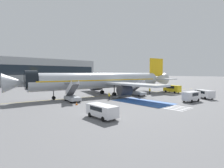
# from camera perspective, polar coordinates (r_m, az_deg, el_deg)

# --- Properties ---
(ground_plane) EXTENTS (600.00, 600.00, 0.00)m
(ground_plane) POSITION_cam_1_polar(r_m,az_deg,el_deg) (45.28, -3.01, -4.00)
(ground_plane) COLOR slate
(apron_leadline_yellow) EXTENTS (78.78, 13.60, 0.01)m
(apron_leadline_yellow) POSITION_cam_1_polar(r_m,az_deg,el_deg) (46.16, -3.17, -3.85)
(apron_leadline_yellow) COLOR gold
(apron_leadline_yellow) RESTS_ON ground_plane
(apron_stand_patch_blue) EXTENTS (6.50, 12.44, 0.01)m
(apron_stand_patch_blue) POSITION_cam_1_polar(r_m,az_deg,el_deg) (37.02, 9.87, -5.76)
(apron_stand_patch_blue) COLOR #2856A8
(apron_stand_patch_blue) RESTS_ON ground_plane
(apron_walkway_bar_0) EXTENTS (0.44, 3.60, 0.01)m
(apron_walkway_bar_0) POSITION_cam_1_polar(r_m,az_deg,el_deg) (30.68, 19.18, -7.86)
(apron_walkway_bar_0) COLOR silver
(apron_walkway_bar_0) RESTS_ON ground_plane
(apron_walkway_bar_1) EXTENTS (0.44, 3.60, 0.01)m
(apron_walkway_bar_1) POSITION_cam_1_polar(r_m,az_deg,el_deg) (31.72, 20.22, -7.51)
(apron_walkway_bar_1) COLOR silver
(apron_walkway_bar_1) RESTS_ON ground_plane
(apron_walkway_bar_2) EXTENTS (0.44, 3.60, 0.01)m
(apron_walkway_bar_2) POSITION_cam_1_polar(r_m,az_deg,el_deg) (32.78, 21.20, -7.18)
(apron_walkway_bar_2) COLOR silver
(apron_walkway_bar_2) RESTS_ON ground_plane
(apron_walkway_bar_3) EXTENTS (0.44, 3.60, 0.01)m
(apron_walkway_bar_3) POSITION_cam_1_polar(r_m,az_deg,el_deg) (33.84, 22.11, -6.86)
(apron_walkway_bar_3) COLOR silver
(apron_walkway_bar_3) RESTS_ON ground_plane
(airliner) EXTENTS (46.39, 33.64, 10.66)m
(airliner) POSITION_cam_1_polar(r_m,az_deg,el_deg) (46.11, -2.55, 1.06)
(airliner) COLOR #B7BCC4
(airliner) RESTS_ON ground_plane
(boarding_stairs_forward) EXTENTS (2.97, 5.48, 4.53)m
(boarding_stairs_forward) POSITION_cam_1_polar(r_m,az_deg,el_deg) (37.80, -12.85, -3.98)
(boarding_stairs_forward) COLOR #ADB2BA
(boarding_stairs_forward) RESTS_ON ground_plane
(boarding_stairs_aft) EXTENTS (2.97, 5.48, 4.26)m
(boarding_stairs_aft) POSITION_cam_1_polar(r_m,az_deg,el_deg) (46.96, 8.23, -2.50)
(boarding_stairs_aft) COLOR #ADB2BA
(boarding_stairs_aft) RESTS_ON ground_plane
(fuel_tanker) EXTENTS (10.21, 3.35, 3.35)m
(fuel_tanker) POSITION_cam_1_polar(r_m,az_deg,el_deg) (70.06, -9.46, 0.05)
(fuel_tanker) COLOR #38383D
(fuel_tanker) RESTS_ON ground_plane
(service_van_0) EXTENTS (4.16, 4.99, 1.98)m
(service_van_0) POSITION_cam_1_polar(r_m,az_deg,el_deg) (46.48, 27.97, -2.74)
(service_van_0) COLOR silver
(service_van_0) RESTS_ON ground_plane
(service_van_1) EXTENTS (2.76, 5.59, 2.27)m
(service_van_1) POSITION_cam_1_polar(r_m,az_deg,el_deg) (56.16, 19.02, -1.32)
(service_van_1) COLOR yellow
(service_van_1) RESTS_ON ground_plane
(service_van_2) EXTENTS (2.11, 4.84, 1.79)m
(service_van_2) POSITION_cam_1_polar(r_m,az_deg,el_deg) (23.49, -3.35, -8.45)
(service_van_2) COLOR silver
(service_van_2) RESTS_ON ground_plane
(service_van_3) EXTENTS (4.40, 2.23, 2.10)m
(service_van_3) POSITION_cam_1_polar(r_m,az_deg,el_deg) (40.16, 24.47, -3.50)
(service_van_3) COLOR silver
(service_van_3) RESTS_ON ground_plane
(baggage_cart) EXTENTS (2.96, 2.81, 0.87)m
(baggage_cart) POSITION_cam_1_polar(r_m,az_deg,el_deg) (42.26, 1.27, -4.19)
(baggage_cart) COLOR gray
(baggage_cart) RESTS_ON ground_plane
(ground_crew_0) EXTENTS (0.48, 0.44, 1.71)m
(ground_crew_0) POSITION_cam_1_polar(r_m,az_deg,el_deg) (51.25, 12.23, -2.07)
(ground_crew_0) COLOR black
(ground_crew_0) RESTS_ON ground_plane
(ground_crew_1) EXTENTS (0.35, 0.48, 1.67)m
(ground_crew_1) POSITION_cam_1_polar(r_m,az_deg,el_deg) (39.01, -0.92, -3.81)
(ground_crew_1) COLOR #191E38
(ground_crew_1) RESTS_ON ground_plane
(traffic_cone_0) EXTENTS (0.50, 0.50, 0.56)m
(traffic_cone_0) POSITION_cam_1_polar(r_m,az_deg,el_deg) (33.65, -11.47, -6.24)
(traffic_cone_0) COLOR orange
(traffic_cone_0) RESTS_ON ground_plane
(terminal_building) EXTENTS (82.48, 12.10, 13.50)m
(terminal_building) POSITION_cam_1_polar(r_m,az_deg,el_deg) (99.27, -27.83, 3.64)
(terminal_building) COLOR #9EA3A8
(terminal_building) RESTS_ON ground_plane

